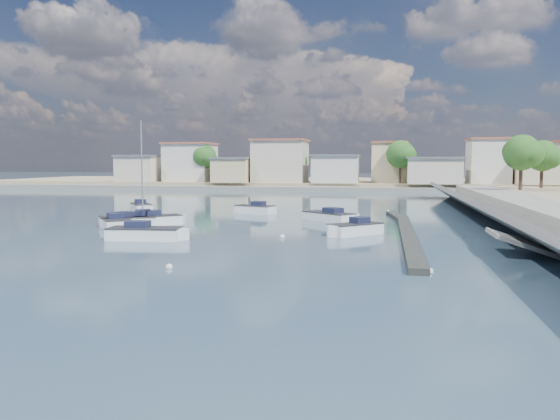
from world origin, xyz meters
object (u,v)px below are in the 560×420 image
Objects in this scene: motorboat_e at (131,222)px; motorboat_g at (142,208)px; motorboat_f at (253,210)px; motorboat_h at (149,234)px; motorboat_a at (114,223)px; sailboat at (143,219)px; motorboat_d at (353,230)px; motorboat_b at (160,220)px; motorboat_c at (327,217)px.

motorboat_e is 13.97m from motorboat_g.
motorboat_h is (-2.38, -20.27, 0.00)m from motorboat_f.
sailboat is (0.98, 3.22, 0.03)m from motorboat_a.
motorboat_d is 27.69m from motorboat_g.
sailboat is (-1.81, 0.58, 0.03)m from motorboat_b.
motorboat_b is 0.86× the size of motorboat_e.
motorboat_b is at bearing 108.50° from motorboat_h.
motorboat_b is at bearing 39.10° from motorboat_e.
motorboat_d is 0.86× the size of motorboat_f.
sailboat is at bearing 73.03° from motorboat_a.
motorboat_h is at bearing -63.59° from motorboat_g.
motorboat_d is at bearing -12.03° from sailboat.
motorboat_b and motorboat_d have the same top height.
motorboat_b is at bearing -58.38° from motorboat_g.
motorboat_a is at bearing -118.85° from motorboat_f.
sailboat is (5.24, -10.87, 0.03)m from motorboat_g.
motorboat_a is 0.56× the size of sailboat.
motorboat_c and motorboat_e have the same top height.
motorboat_f is at bearing 66.36° from motorboat_b.
motorboat_h is (5.61, -5.77, -0.00)m from motorboat_a.
motorboat_c is at bearing 17.80° from sailboat.
motorboat_b is 8.86m from motorboat_h.
motorboat_c is (16.33, 8.14, 0.00)m from motorboat_a.
motorboat_d is 0.45× the size of sailboat.
motorboat_h is at bearing -45.81° from motorboat_a.
sailboat is (-15.34, -4.93, 0.03)m from motorboat_c.
motorboat_h is (9.86, -19.85, -0.00)m from motorboat_g.
motorboat_a and motorboat_c have the same top height.
motorboat_b is at bearing -157.86° from motorboat_c.
motorboat_f is (5.19, 11.86, 0.00)m from motorboat_b.
motorboat_b and motorboat_e have the same top height.
sailboat reaches higher than motorboat_h.
motorboat_g is at bearing 121.62° from motorboat_b.
sailboat is at bearing -162.20° from motorboat_c.
motorboat_d is 0.87× the size of motorboat_e.
sailboat reaches higher than motorboat_g.
motorboat_f is at bearing 58.16° from sailboat.
motorboat_e is (-1.89, -1.54, 0.00)m from motorboat_b.
motorboat_h is (-13.58, -5.11, 0.00)m from motorboat_d.
motorboat_c is (13.53, 5.51, 0.00)m from motorboat_b.
motorboat_f is 1.04× the size of motorboat_g.
motorboat_b is (2.79, 2.64, -0.00)m from motorboat_a.
motorboat_d is 14.51m from motorboat_h.
motorboat_c is 1.09× the size of motorboat_f.
motorboat_e is (-18.28, 1.76, 0.00)m from motorboat_d.
motorboat_b and motorboat_f have the same top height.
sailboat is (-7.01, -11.28, 0.03)m from motorboat_f.
motorboat_d is at bearing -72.01° from motorboat_c.
motorboat_f is (-8.34, 6.35, -0.00)m from motorboat_c.
motorboat_e is at bearing 50.61° from motorboat_a.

